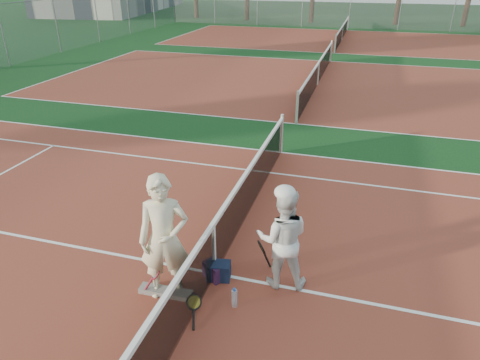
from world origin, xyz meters
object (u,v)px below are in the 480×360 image
Objects in this scene: racket_red at (158,279)px; racket_spare at (194,304)px; player_b at (283,239)px; water_bottle at (234,298)px; sports_bag_purple at (215,270)px; net_main at (214,249)px; sports_bag_navy at (219,271)px; player_a at (164,239)px; racket_black_held at (261,255)px.

racket_spare is at bearing -42.57° from racket_red.
water_bottle is at bearing 42.48° from player_b.
water_bottle reaches higher than sports_bag_purple.
sports_bag_purple is at bearing -0.32° from player_b.
net_main is 1.15m from player_b.
net_main is at bearing 130.33° from water_bottle.
racket_spare is (-0.03, -0.85, -0.43)m from net_main.
net_main is 28.80× the size of sports_bag_navy.
player_b is at bearing 2.87° from player_a.
player_b is (1.10, 0.11, 0.34)m from net_main.
player_b is at bearing -71.06° from racket_spare.
water_bottle reaches higher than racket_spare.
water_bottle is (0.54, -0.64, -0.36)m from net_main.
player_b is 1.23m from sports_bag_navy.
water_bottle is (1.08, 0.01, -0.87)m from player_a.
net_main is 36.60× the size of water_bottle.
sports_bag_purple is (0.73, 0.58, -0.12)m from racket_red.
racket_red reaches higher than sports_bag_purple.
sports_bag_navy is at bearing 0.25° from player_b.
racket_spare is at bearing -43.59° from player_a.
racket_red is (-0.16, -0.03, -0.76)m from player_a.
racket_spare is (-1.13, -0.95, -0.78)m from player_b.
player_a is 5.37× the size of sports_bag_navy.
racket_red is 1.74× the size of water_bottle.
net_main is at bearing 28.40° from player_a.
player_b is 1.16m from water_bottle.
player_a is 1.76m from racket_black_held.
water_bottle is at bearing 45.03° from racket_black_held.
player_b is at bearing 10.95° from sports_bag_navy.
sports_bag_navy is 0.70m from water_bottle.
racket_red is 1.00m from sports_bag_navy.
sports_bag_purple is at bearing -2.60° from racket_black_held.
water_bottle is (0.51, -0.55, 0.01)m from sports_bag_purple.
sports_bag_purple is (-1.07, -0.20, -0.71)m from player_b.
player_b reaches higher than racket_spare.
water_bottle is at bearing -91.18° from racket_spare.
racket_red is 0.88× the size of racket_spare.
player_a is at bearing -138.89° from sports_bag_navy.
player_b reaches higher than net_main.
net_main is at bearing -9.29° from racket_black_held.
sports_bag_purple reaches higher than racket_spare.
sports_bag_navy is 0.07m from sports_bag_purple.
net_main reaches higher than sports_bag_navy.
net_main is 0.91m from water_bottle.
net_main is at bearing 109.04° from sports_bag_purple.
net_main is 5.37× the size of player_a.
racket_spare is (0.67, -0.17, -0.19)m from racket_red.
racket_spare is at bearing -100.09° from sports_bag_navy.
racket_black_held is at bearing 80.07° from water_bottle.
sports_bag_navy is at bearing 19.33° from player_a.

